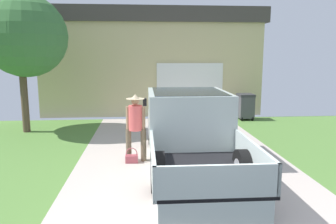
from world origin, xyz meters
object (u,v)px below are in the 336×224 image
object	(u,v)px
handbag	(132,158)
wheeled_trash_bin	(245,106)
pickup_truck	(189,130)
person_with_hat	(136,122)
front_yard_tree	(22,35)
house_with_garage	(151,61)

from	to	relation	value
handbag	wheeled_trash_bin	size ratio (longest dim) A/B	0.35
pickup_truck	person_with_hat	distance (m)	1.32
pickup_truck	front_yard_tree	size ratio (longest dim) A/B	1.18
pickup_truck	handbag	distance (m)	1.55
person_with_hat	house_with_garage	world-z (taller)	house_with_garage
pickup_truck	house_with_garage	bearing A→B (deg)	94.64
front_yard_tree	house_with_garage	bearing A→B (deg)	51.90
person_with_hat	wheeled_trash_bin	size ratio (longest dim) A/B	1.58
house_with_garage	wheeled_trash_bin	distance (m)	5.69
pickup_truck	wheeled_trash_bin	bearing A→B (deg)	59.63
pickup_truck	handbag	xyz separation A→B (m)	(-1.40, -0.00, -0.67)
person_with_hat	front_yard_tree	world-z (taller)	front_yard_tree
person_with_hat	front_yard_tree	bearing A→B (deg)	151.38
wheeled_trash_bin	handbag	bearing A→B (deg)	-131.01
pickup_truck	wheeled_trash_bin	world-z (taller)	pickup_truck
person_with_hat	front_yard_tree	size ratio (longest dim) A/B	0.36
person_with_hat	wheeled_trash_bin	distance (m)	6.66
pickup_truck	front_yard_tree	bearing A→B (deg)	145.40
front_yard_tree	handbag	bearing A→B (deg)	-44.37
house_with_garage	front_yard_tree	xyz separation A→B (m)	(-4.35, -5.55, 0.91)
handbag	house_with_garage	world-z (taller)	house_with_garage
pickup_truck	front_yard_tree	world-z (taller)	front_yard_tree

